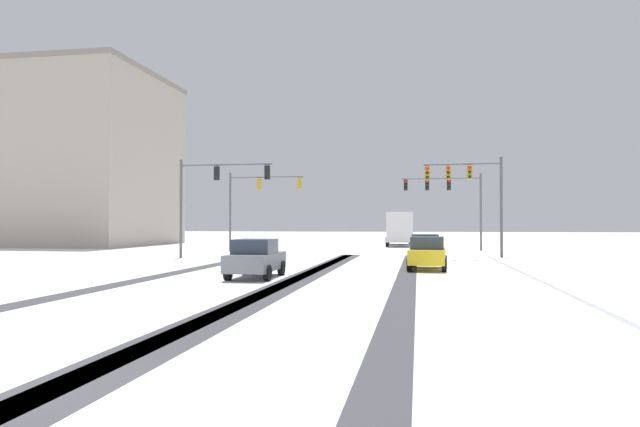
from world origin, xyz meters
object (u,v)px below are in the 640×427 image
(traffic_signal_near_left, at_px, (212,187))
(traffic_signal_far_left, at_px, (256,195))
(traffic_signal_far_right, at_px, (449,194))
(car_grey_third, at_px, (256,258))
(car_yellow_cab_second, at_px, (428,253))
(traffic_signal_near_right, at_px, (470,185))
(office_building_far_left_block, at_px, (53,160))
(bus_oncoming, at_px, (399,226))
(car_blue_lead, at_px, (425,248))

(traffic_signal_near_left, distance_m, traffic_signal_far_left, 10.02)
(traffic_signal_far_right, distance_m, car_grey_third, 28.23)
(traffic_signal_near_left, bearing_deg, car_yellow_cab_second, -26.74)
(traffic_signal_far_left, bearing_deg, traffic_signal_near_right, -25.70)
(car_grey_third, bearing_deg, traffic_signal_near_left, 117.79)
(traffic_signal_far_right, relative_size, traffic_signal_far_left, 1.03)
(traffic_signal_near_left, height_order, office_building_far_left_block, office_building_far_left_block)
(car_yellow_cab_second, height_order, bus_oncoming, bus_oncoming)
(traffic_signal_far_left, bearing_deg, car_blue_lead, -37.65)
(car_blue_lead, distance_m, car_yellow_cab_second, 6.41)
(traffic_signal_near_left, xyz_separation_m, car_blue_lead, (13.64, -0.50, -3.84))
(bus_oncoming, relative_size, office_building_far_left_block, 0.48)
(traffic_signal_far_right, xyz_separation_m, traffic_signal_near_right, (0.72, -11.83, -0.06))
(traffic_signal_near_right, distance_m, bus_oncoming, 22.69)
(traffic_signal_far_right, relative_size, car_blue_lead, 1.60)
(traffic_signal_far_right, distance_m, traffic_signal_far_left, 16.28)
(car_yellow_cab_second, distance_m, car_grey_third, 9.06)
(car_grey_third, relative_size, bus_oncoming, 0.37)
(traffic_signal_near_left, height_order, bus_oncoming, traffic_signal_near_left)
(traffic_signal_near_right, distance_m, car_grey_third, 18.06)
(traffic_signal_far_right, height_order, traffic_signal_near_right, same)
(car_yellow_cab_second, relative_size, car_grey_third, 1.01)
(traffic_signal_near_right, bearing_deg, traffic_signal_far_left, 154.30)
(traffic_signal_far_left, relative_size, car_blue_lead, 1.56)
(car_yellow_cab_second, bearing_deg, traffic_signal_near_right, 72.61)
(car_grey_third, height_order, bus_oncoming, bus_oncoming)
(traffic_signal_near_right, relative_size, car_grey_third, 1.57)
(traffic_signal_far_right, bearing_deg, traffic_signal_near_left, -138.70)
(car_blue_lead, bearing_deg, office_building_far_left_block, 152.51)
(bus_oncoming, bearing_deg, traffic_signal_near_right, -76.65)
(car_yellow_cab_second, xyz_separation_m, car_grey_third, (-7.15, -5.56, 0.00))
(traffic_signal_far_left, relative_size, bus_oncoming, 0.59)
(traffic_signal_far_left, distance_m, car_grey_third, 23.75)
(office_building_far_left_block, bearing_deg, traffic_signal_near_right, -22.94)
(car_blue_lead, relative_size, office_building_far_left_block, 0.18)
(car_yellow_cab_second, height_order, office_building_far_left_block, office_building_far_left_block)
(car_grey_third, bearing_deg, bus_oncoming, 82.56)
(bus_oncoming, bearing_deg, traffic_signal_near_left, -115.30)
(traffic_signal_near_left, relative_size, car_blue_lead, 1.56)
(traffic_signal_near_left, relative_size, traffic_signal_far_right, 0.97)
(traffic_signal_far_left, bearing_deg, traffic_signal_near_left, -90.03)
(traffic_signal_near_right, bearing_deg, bus_oncoming, 103.35)
(traffic_signal_far_left, distance_m, car_blue_lead, 17.65)
(traffic_signal_near_left, distance_m, traffic_signal_far_right, 21.05)
(traffic_signal_near_left, relative_size, office_building_far_left_block, 0.28)
(office_building_far_left_block, bearing_deg, car_blue_lead, -27.49)
(car_blue_lead, bearing_deg, car_grey_third, -120.55)
(traffic_signal_near_right, height_order, traffic_signal_far_left, same)
(traffic_signal_far_right, bearing_deg, car_yellow_cab_second, -95.75)
(traffic_signal_far_left, relative_size, office_building_far_left_block, 0.28)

